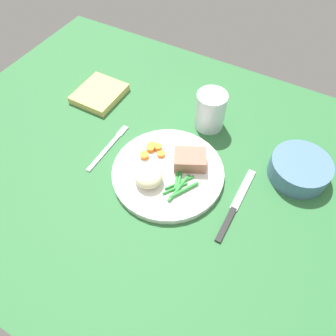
# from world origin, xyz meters

# --- Properties ---
(dining_table) EXTENTS (1.20, 0.90, 0.02)m
(dining_table) POSITION_xyz_m (0.00, 0.00, 0.01)
(dining_table) COLOR #2D6B38
(dining_table) RESTS_ON ground
(dinner_plate) EXTENTS (0.26, 0.26, 0.02)m
(dinner_plate) POSITION_xyz_m (0.04, -0.02, 0.03)
(dinner_plate) COLOR white
(dinner_plate) RESTS_ON dining_table
(meat_portion) EXTENTS (0.09, 0.08, 0.03)m
(meat_portion) POSITION_xyz_m (0.07, 0.02, 0.05)
(meat_portion) COLOR #A86B56
(meat_portion) RESTS_ON dinner_plate
(mashed_potatoes) EXTENTS (0.06, 0.06, 0.04)m
(mashed_potatoes) POSITION_xyz_m (0.01, -0.06, 0.05)
(mashed_potatoes) COLOR beige
(mashed_potatoes) RESTS_ON dinner_plate
(carrot_slices) EXTENTS (0.05, 0.06, 0.01)m
(carrot_slices) POSITION_xyz_m (-0.02, 0.01, 0.04)
(carrot_slices) COLOR orange
(carrot_slices) RESTS_ON dinner_plate
(green_beans) EXTENTS (0.07, 0.10, 0.01)m
(green_beans) POSITION_xyz_m (0.08, -0.04, 0.04)
(green_beans) COLOR #2D8C38
(green_beans) RESTS_ON dinner_plate
(fork) EXTENTS (0.01, 0.17, 0.00)m
(fork) POSITION_xyz_m (-0.13, -0.02, 0.02)
(fork) COLOR silver
(fork) RESTS_ON dining_table
(knife) EXTENTS (0.02, 0.21, 0.01)m
(knife) POSITION_xyz_m (0.21, -0.02, 0.02)
(knife) COLOR black
(knife) RESTS_ON dining_table
(water_glass) EXTENTS (0.08, 0.08, 0.10)m
(water_glass) POSITION_xyz_m (0.05, 0.18, 0.06)
(water_glass) COLOR silver
(water_glass) RESTS_ON dining_table
(salad_bowl) EXTENTS (0.14, 0.14, 0.05)m
(salad_bowl) POSITION_xyz_m (0.30, 0.13, 0.05)
(salad_bowl) COLOR #4C7299
(salad_bowl) RESTS_ON dining_table
(napkin) EXTENTS (0.12, 0.13, 0.02)m
(napkin) POSITION_xyz_m (-0.27, 0.13, 0.03)
(napkin) COLOR #DBBC6B
(napkin) RESTS_ON dining_table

